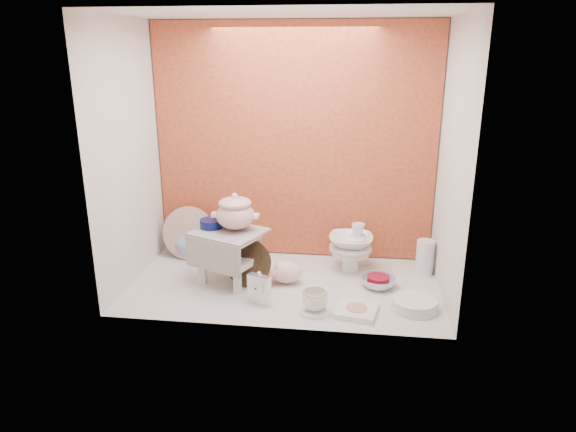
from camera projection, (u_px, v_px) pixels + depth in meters
name	position (u px, v px, depth m)	size (l,w,h in m)	color
ground	(284.00, 284.00, 3.07)	(1.80, 1.80, 0.00)	silver
niche_shell	(288.00, 122.00, 2.96)	(1.86, 1.03, 1.53)	#CB5832
step_stool	(230.00, 256.00, 3.07)	(0.38, 0.33, 0.32)	silver
soup_tureen	(235.00, 211.00, 3.00)	(0.26, 0.26, 0.22)	white
cobalt_bowl	(211.00, 223.00, 3.07)	(0.14, 0.14, 0.05)	#0A124E
floral_platter	(188.00, 233.00, 3.42)	(0.35, 0.12, 0.34)	beige
blue_white_vase	(191.00, 239.00, 3.47)	(0.22, 0.22, 0.23)	white
lacquer_tray	(249.00, 263.00, 3.03)	(0.28, 0.11, 0.27)	black
mantel_clock	(259.00, 288.00, 2.82)	(0.13, 0.04, 0.19)	silver
plush_pig	(286.00, 272.00, 3.07)	(0.24, 0.17, 0.15)	beige
teacup_saucer	(315.00, 310.00, 2.76)	(0.18, 0.18, 0.01)	white
gold_rim_teacup	(315.00, 300.00, 2.74)	(0.14, 0.14, 0.11)	white
lattice_dish	(356.00, 310.00, 2.74)	(0.21, 0.21, 0.03)	white
dinner_plate_stack	(415.00, 304.00, 2.78)	(0.25, 0.25, 0.06)	white
crystal_bowl	(378.00, 282.00, 3.03)	(0.20, 0.20, 0.06)	silver
clear_glass_vase	(425.00, 257.00, 3.19)	(0.11, 0.11, 0.22)	silver
porcelain_tower	(351.00, 247.00, 3.23)	(0.27, 0.27, 0.31)	white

